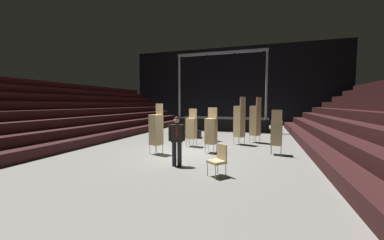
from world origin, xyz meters
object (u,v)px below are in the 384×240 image
at_px(stage_riser, 223,122).
at_px(man_with_tie, 177,138).
at_px(chair_stack_front_left, 277,132).
at_px(loose_chair_near_man, 219,158).
at_px(chair_stack_mid_right, 191,128).
at_px(chair_stack_mid_centre, 211,126).
at_px(chair_stack_mid_left, 156,129).
at_px(chair_stack_rear_left, 211,130).
at_px(chair_stack_front_right, 255,120).
at_px(chair_stack_rear_right, 239,121).
at_px(equipment_road_case, 193,134).

distance_m(stage_riser, man_with_tie, 11.51).
xyz_separation_m(man_with_tie, chair_stack_front_left, (3.31, 2.86, -0.02)).
bearing_deg(loose_chair_near_man, chair_stack_mid_right, -22.22).
relative_size(chair_stack_mid_centre, loose_chair_near_man, 1.81).
bearing_deg(loose_chair_near_man, man_with_tie, 18.43).
bearing_deg(chair_stack_mid_right, loose_chair_near_man, 123.39).
bearing_deg(chair_stack_mid_left, chair_stack_mid_centre, -87.08).
height_order(chair_stack_mid_centre, chair_stack_rear_left, chair_stack_rear_left).
xyz_separation_m(chair_stack_front_right, chair_stack_mid_left, (-3.86, -4.18, -0.17)).
height_order(chair_stack_mid_left, chair_stack_rear_right, chair_stack_rear_right).
relative_size(man_with_tie, chair_stack_mid_centre, 0.99).
bearing_deg(chair_stack_mid_centre, chair_stack_rear_right, -162.59).
height_order(man_with_tie, chair_stack_rear_left, chair_stack_rear_left).
xyz_separation_m(equipment_road_case, loose_chair_near_man, (2.93, -6.86, 0.30)).
height_order(chair_stack_front_left, equipment_road_case, chair_stack_front_left).
relative_size(chair_stack_mid_left, chair_stack_rear_right, 0.86).
height_order(chair_stack_mid_left, chair_stack_mid_centre, chair_stack_mid_left).
height_order(chair_stack_front_left, loose_chair_near_man, chair_stack_front_left).
relative_size(chair_stack_rear_right, equipment_road_case, 2.75).
relative_size(chair_stack_mid_centre, chair_stack_rear_right, 0.69).
distance_m(chair_stack_front_right, chair_stack_mid_right, 3.66).
distance_m(chair_stack_front_left, chair_stack_mid_centre, 4.22).
relative_size(chair_stack_front_left, equipment_road_case, 2.09).
height_order(chair_stack_rear_right, equipment_road_case, chair_stack_rear_right).
height_order(chair_stack_mid_left, chair_stack_mid_right, chair_stack_mid_left).
relative_size(chair_stack_front_left, chair_stack_front_right, 0.76).
xyz_separation_m(stage_riser, chair_stack_mid_left, (-1.06, -10.06, 0.49)).
bearing_deg(man_with_tie, stage_riser, -107.26).
bearing_deg(chair_stack_rear_left, chair_stack_mid_right, -36.28).
height_order(stage_riser, chair_stack_rear_left, stage_riser).
bearing_deg(chair_stack_rear_right, equipment_road_case, 95.85).
height_order(man_with_tie, chair_stack_mid_right, chair_stack_mid_right).
xyz_separation_m(stage_riser, chair_stack_front_left, (3.75, -8.63, 0.36)).
distance_m(chair_stack_rear_left, equipment_road_case, 4.44).
relative_size(man_with_tie, chair_stack_front_left, 0.90).
xyz_separation_m(chair_stack_front_left, chair_stack_mid_right, (-3.92, 0.64, 0.00)).
relative_size(chair_stack_rear_left, chair_stack_rear_right, 0.79).
height_order(stage_riser, equipment_road_case, stage_riser).
relative_size(chair_stack_front_right, chair_stack_mid_right, 1.32).
relative_size(stage_riser, man_with_tie, 4.26).
height_order(chair_stack_mid_left, equipment_road_case, chair_stack_mid_left).
relative_size(chair_stack_mid_left, chair_stack_mid_right, 1.14).
height_order(chair_stack_front_left, chair_stack_rear_right, chair_stack_rear_right).
bearing_deg(chair_stack_mid_right, chair_stack_mid_left, 72.26).
bearing_deg(chair_stack_mid_left, chair_stack_mid_right, -90.52).
height_order(chair_stack_front_left, chair_stack_rear_left, chair_stack_rear_left).
bearing_deg(chair_stack_rear_right, loose_chair_near_man, -148.12).
xyz_separation_m(chair_stack_front_left, loose_chair_near_man, (-1.75, -3.47, -0.41)).
bearing_deg(chair_stack_mid_right, chair_stack_front_left, 176.33).
height_order(stage_riser, chair_stack_rear_right, stage_riser).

